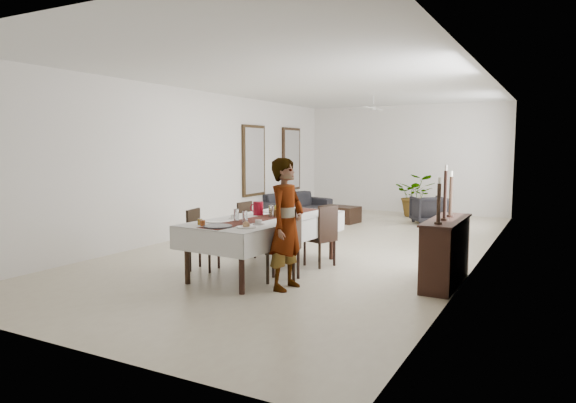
% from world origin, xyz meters
% --- Properties ---
extents(floor, '(6.00, 12.00, 0.00)m').
position_xyz_m(floor, '(0.00, 0.00, 0.00)').
color(floor, beige).
rests_on(floor, ground).
extents(ceiling, '(6.00, 12.00, 0.02)m').
position_xyz_m(ceiling, '(0.00, 0.00, 3.20)').
color(ceiling, white).
rests_on(ceiling, wall_back).
extents(wall_back, '(6.00, 0.02, 3.20)m').
position_xyz_m(wall_back, '(0.00, 6.00, 1.60)').
color(wall_back, white).
rests_on(wall_back, floor).
extents(wall_front, '(6.00, 0.02, 3.20)m').
position_xyz_m(wall_front, '(0.00, -6.00, 1.60)').
color(wall_front, white).
rests_on(wall_front, floor).
extents(wall_left, '(0.02, 12.00, 3.20)m').
position_xyz_m(wall_left, '(-3.00, 0.00, 1.60)').
color(wall_left, white).
rests_on(wall_left, floor).
extents(wall_right, '(0.02, 12.00, 3.20)m').
position_xyz_m(wall_right, '(3.00, 0.00, 1.60)').
color(wall_right, white).
rests_on(wall_right, floor).
extents(dining_table_top, '(1.32, 2.75, 0.06)m').
position_xyz_m(dining_table_top, '(0.11, -2.35, 0.81)').
color(dining_table_top, black).
rests_on(dining_table_top, table_leg_fl).
extents(table_leg_fl, '(0.08, 0.08, 0.78)m').
position_xyz_m(table_leg_fl, '(-0.47, -3.58, 0.39)').
color(table_leg_fl, black).
rests_on(table_leg_fl, floor).
extents(table_leg_fr, '(0.08, 0.08, 0.78)m').
position_xyz_m(table_leg_fr, '(0.51, -3.66, 0.39)').
color(table_leg_fr, black).
rests_on(table_leg_fr, floor).
extents(table_leg_bl, '(0.08, 0.08, 0.78)m').
position_xyz_m(table_leg_bl, '(-0.28, -1.05, 0.39)').
color(table_leg_bl, black).
rests_on(table_leg_bl, floor).
extents(table_leg_br, '(0.08, 0.08, 0.78)m').
position_xyz_m(table_leg_br, '(0.70, -1.12, 0.39)').
color(table_leg_br, black).
rests_on(table_leg_br, floor).
extents(tablecloth_top, '(1.53, 2.96, 0.01)m').
position_xyz_m(tablecloth_top, '(0.11, -2.35, 0.84)').
color(tablecloth_top, silver).
rests_on(tablecloth_top, dining_table_top).
extents(tablecloth_drape_left, '(0.23, 2.86, 0.33)m').
position_xyz_m(tablecloth_drape_left, '(-0.53, -2.30, 0.68)').
color(tablecloth_drape_left, silver).
rests_on(tablecloth_drape_left, dining_table_top).
extents(tablecloth_drape_right, '(0.23, 2.86, 0.33)m').
position_xyz_m(tablecloth_drape_right, '(0.76, -2.40, 0.68)').
color(tablecloth_drape_right, silver).
rests_on(tablecloth_drape_right, dining_table_top).
extents(tablecloth_drape_near, '(1.31, 0.11, 0.33)m').
position_xyz_m(tablecloth_drape_near, '(0.00, -3.78, 0.68)').
color(tablecloth_drape_near, silver).
rests_on(tablecloth_drape_near, dining_table_top).
extents(tablecloth_drape_far, '(1.31, 0.11, 0.33)m').
position_xyz_m(tablecloth_drape_far, '(0.22, -0.93, 0.68)').
color(tablecloth_drape_far, silver).
rests_on(tablecloth_drape_far, dining_table_top).
extents(table_runner, '(0.60, 2.80, 0.00)m').
position_xyz_m(table_runner, '(0.11, -2.35, 0.85)').
color(table_runner, '#522017').
rests_on(table_runner, tablecloth_top).
extents(red_pitcher, '(0.18, 0.18, 0.22)m').
position_xyz_m(red_pitcher, '(-0.15, -2.16, 0.96)').
color(red_pitcher, maroon).
rests_on(red_pitcher, tablecloth_top).
extents(pitcher_handle, '(0.13, 0.03, 0.13)m').
position_xyz_m(pitcher_handle, '(-0.24, -2.16, 0.96)').
color(pitcher_handle, maroon).
rests_on(pitcher_handle, red_pitcher).
extents(wine_glass_near, '(0.08, 0.08, 0.19)m').
position_xyz_m(wine_glass_near, '(0.19, -3.08, 0.94)').
color(wine_glass_near, white).
rests_on(wine_glass_near, tablecloth_top).
extents(wine_glass_mid, '(0.08, 0.08, 0.19)m').
position_xyz_m(wine_glass_mid, '(-0.04, -2.95, 0.94)').
color(wine_glass_mid, silver).
rests_on(wine_glass_mid, tablecloth_top).
extents(wine_glass_far, '(0.08, 0.08, 0.19)m').
position_xyz_m(wine_glass_far, '(0.17, -2.30, 0.94)').
color(wine_glass_far, silver).
rests_on(wine_glass_far, tablecloth_top).
extents(teacup_right, '(0.10, 0.10, 0.07)m').
position_xyz_m(teacup_right, '(0.40, -3.04, 0.88)').
color(teacup_right, silver).
rests_on(teacup_right, saucer_right).
extents(saucer_right, '(0.17, 0.17, 0.01)m').
position_xyz_m(saucer_right, '(0.40, -3.04, 0.85)').
color(saucer_right, white).
rests_on(saucer_right, tablecloth_top).
extents(teacup_left, '(0.10, 0.10, 0.07)m').
position_xyz_m(teacup_left, '(-0.25, -2.72, 0.88)').
color(teacup_left, white).
rests_on(teacup_left, saucer_left).
extents(saucer_left, '(0.17, 0.17, 0.01)m').
position_xyz_m(saucer_left, '(-0.25, -2.72, 0.85)').
color(saucer_left, white).
rests_on(saucer_left, tablecloth_top).
extents(plate_near_right, '(0.27, 0.27, 0.02)m').
position_xyz_m(plate_near_right, '(0.40, -3.38, 0.86)').
color(plate_near_right, white).
rests_on(plate_near_right, tablecloth_top).
extents(bread_near_right, '(0.10, 0.10, 0.10)m').
position_xyz_m(bread_near_right, '(0.40, -3.38, 0.89)').
color(bread_near_right, tan).
rests_on(bread_near_right, plate_near_right).
extents(plate_near_left, '(0.27, 0.27, 0.02)m').
position_xyz_m(plate_near_left, '(-0.28, -3.16, 0.86)').
color(plate_near_left, white).
rests_on(plate_near_left, tablecloth_top).
extents(plate_far_left, '(0.27, 0.27, 0.02)m').
position_xyz_m(plate_far_left, '(-0.19, -1.71, 0.86)').
color(plate_far_left, white).
rests_on(plate_far_left, tablecloth_top).
extents(serving_tray, '(0.40, 0.40, 0.02)m').
position_xyz_m(serving_tray, '(0.03, -3.52, 0.86)').
color(serving_tray, '#3C3B40').
rests_on(serving_tray, tablecloth_top).
extents(jam_jar_a, '(0.07, 0.07, 0.08)m').
position_xyz_m(jam_jar_a, '(-0.22, -3.53, 0.89)').
color(jam_jar_a, '#883B13').
rests_on(jam_jar_a, tablecloth_top).
extents(jam_jar_b, '(0.07, 0.07, 0.08)m').
position_xyz_m(jam_jar_b, '(-0.33, -3.46, 0.89)').
color(jam_jar_b, brown).
rests_on(jam_jar_b, tablecloth_top).
extents(fruit_basket, '(0.33, 0.33, 0.11)m').
position_xyz_m(fruit_basket, '(0.19, -2.08, 0.90)').
color(fruit_basket, brown).
rests_on(fruit_basket, tablecloth_top).
extents(fruit_red, '(0.10, 0.10, 0.10)m').
position_xyz_m(fruit_red, '(0.23, -2.06, 0.99)').
color(fruit_red, '#A61016').
rests_on(fruit_red, fruit_basket).
extents(fruit_green, '(0.09, 0.09, 0.09)m').
position_xyz_m(fruit_green, '(0.15, -2.04, 0.99)').
color(fruit_green, '#518026').
rests_on(fruit_green, fruit_basket).
extents(fruit_yellow, '(0.09, 0.09, 0.09)m').
position_xyz_m(fruit_yellow, '(0.19, -2.13, 0.99)').
color(fruit_yellow, gold).
rests_on(fruit_yellow, fruit_basket).
extents(chair_right_near_seat, '(0.58, 0.58, 0.05)m').
position_xyz_m(chair_right_near_seat, '(0.67, -2.82, 0.48)').
color(chair_right_near_seat, black).
rests_on(chair_right_near_seat, chair_right_near_leg_fl).
extents(chair_right_near_leg_fl, '(0.06, 0.06, 0.46)m').
position_xyz_m(chair_right_near_leg_fl, '(0.91, -2.94, 0.23)').
color(chair_right_near_leg_fl, black).
rests_on(chair_right_near_leg_fl, floor).
extents(chair_right_near_leg_fr, '(0.06, 0.06, 0.46)m').
position_xyz_m(chair_right_near_leg_fr, '(0.80, -2.58, 0.23)').
color(chair_right_near_leg_fr, black).
rests_on(chair_right_near_leg_fr, floor).
extents(chair_right_near_leg_bl, '(0.06, 0.06, 0.46)m').
position_xyz_m(chair_right_near_leg_bl, '(0.55, -3.06, 0.23)').
color(chair_right_near_leg_bl, black).
rests_on(chair_right_near_leg_bl, floor).
extents(chair_right_near_leg_br, '(0.06, 0.06, 0.46)m').
position_xyz_m(chair_right_near_leg_br, '(0.44, -2.69, 0.23)').
color(chair_right_near_leg_br, black).
rests_on(chair_right_near_leg_br, floor).
extents(chair_right_near_back, '(0.18, 0.45, 0.59)m').
position_xyz_m(chair_right_near_back, '(0.87, -2.76, 0.80)').
color(chair_right_near_back, black).
rests_on(chair_right_near_back, chair_right_near_seat).
extents(chair_right_far_seat, '(0.54, 0.54, 0.05)m').
position_xyz_m(chair_right_far_seat, '(0.72, -1.65, 0.44)').
color(chair_right_far_seat, black).
rests_on(chair_right_far_seat, chair_right_far_leg_fl).
extents(chair_right_far_leg_fl, '(0.05, 0.05, 0.42)m').
position_xyz_m(chair_right_far_leg_fl, '(0.82, -1.88, 0.21)').
color(chair_right_far_leg_fl, black).
rests_on(chair_right_far_leg_fl, floor).
extents(chair_right_far_leg_fr, '(0.05, 0.05, 0.42)m').
position_xyz_m(chair_right_far_leg_fr, '(0.94, -1.55, 0.21)').
color(chair_right_far_leg_fr, black).
rests_on(chair_right_far_leg_fr, floor).
extents(chair_right_far_leg_bl, '(0.05, 0.05, 0.42)m').
position_xyz_m(chair_right_far_leg_bl, '(0.50, -1.76, 0.21)').
color(chair_right_far_leg_bl, black).
rests_on(chair_right_far_leg_bl, floor).
extents(chair_right_far_leg_br, '(0.05, 0.05, 0.42)m').
position_xyz_m(chair_right_far_leg_br, '(0.61, -1.43, 0.21)').
color(chair_right_far_leg_br, black).
rests_on(chair_right_far_leg_br, floor).
extents(chair_right_far_back, '(0.18, 0.41, 0.54)m').
position_xyz_m(chair_right_far_back, '(0.90, -1.72, 0.73)').
color(chair_right_far_back, black).
rests_on(chair_right_far_back, chair_right_far_seat).
extents(chair_left_near_seat, '(0.48, 0.48, 0.05)m').
position_xyz_m(chair_left_near_seat, '(-0.77, -2.79, 0.43)').
color(chair_left_near_seat, black).
rests_on(chair_left_near_seat, chair_left_near_leg_fl).
extents(chair_left_near_leg_fl, '(0.05, 0.05, 0.41)m').
position_xyz_m(chair_left_near_leg_fl, '(-0.97, -2.66, 0.20)').
color(chair_left_near_leg_fl, black).
rests_on(chair_left_near_leg_fl, floor).
extents(chair_left_near_leg_fr, '(0.05, 0.05, 0.41)m').
position_xyz_m(chair_left_near_leg_fr, '(-0.90, -2.99, 0.20)').
color(chair_left_near_leg_fr, black).
rests_on(chair_left_near_leg_fr, floor).
extents(chair_left_near_leg_bl, '(0.05, 0.05, 0.41)m').
position_xyz_m(chair_left_near_leg_bl, '(-0.64, -2.60, 0.20)').
color(chair_left_near_leg_bl, black).
rests_on(chair_left_near_leg_bl, floor).
extents(chair_left_near_leg_br, '(0.05, 0.05, 0.41)m').
position_xyz_m(chair_left_near_leg_br, '(-0.57, -2.93, 0.20)').
color(chair_left_near_leg_br, black).
rests_on(chair_left_near_leg_br, floor).
extents(chair_left_near_back, '(0.12, 0.41, 0.52)m').
position_xyz_m(chair_left_near_back, '(-0.95, -2.83, 0.71)').
color(chair_left_near_back, black).
rests_on(chair_left_near_back, chair_left_near_seat).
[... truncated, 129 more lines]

